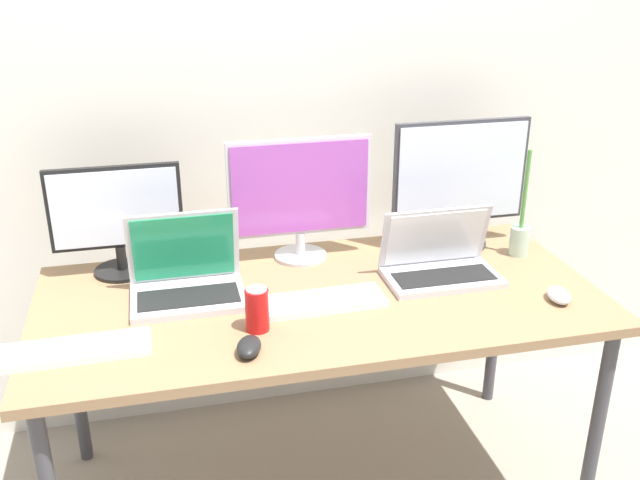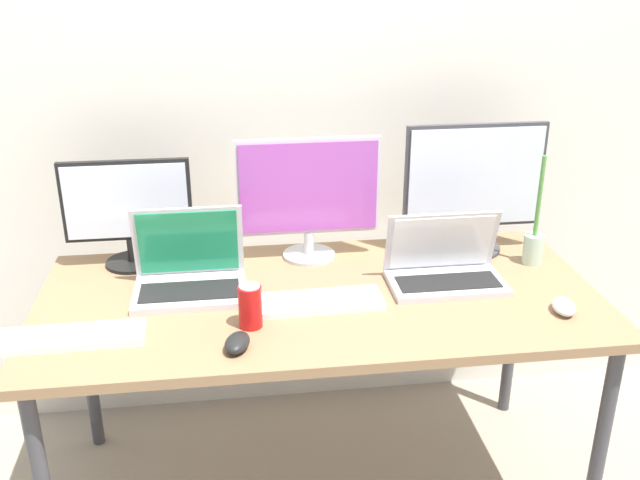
# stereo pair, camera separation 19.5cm
# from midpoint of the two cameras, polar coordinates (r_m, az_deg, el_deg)

# --- Properties ---
(wall_back) EXTENTS (7.00, 0.08, 2.60)m
(wall_back) POSITION_cam_midpoint_polar(r_m,az_deg,el_deg) (2.55, -5.40, 12.92)
(wall_back) COLOR silver
(wall_back) RESTS_ON ground
(work_desk) EXTENTS (1.70, 0.81, 0.74)m
(work_desk) POSITION_cam_midpoint_polar(r_m,az_deg,el_deg) (2.20, -2.55, -5.78)
(work_desk) COLOR #424247
(work_desk) RESTS_ON ground
(monitor_left) EXTENTS (0.41, 0.18, 0.36)m
(monitor_left) POSITION_cam_midpoint_polar(r_m,az_deg,el_deg) (2.36, -18.28, 1.76)
(monitor_left) COLOR black
(monitor_left) RESTS_ON work_desk
(monitor_center) EXTENTS (0.48, 0.18, 0.41)m
(monitor_center) POSITION_cam_midpoint_polar(r_m,az_deg,el_deg) (2.34, -3.96, 3.64)
(monitor_center) COLOR silver
(monitor_center) RESTS_ON work_desk
(monitor_right) EXTENTS (0.48, 0.22, 0.44)m
(monitor_right) POSITION_cam_midpoint_polar(r_m,az_deg,el_deg) (2.48, 8.94, 4.65)
(monitor_right) COLOR #38383D
(monitor_right) RESTS_ON work_desk
(laptop_silver) EXTENTS (0.34, 0.24, 0.25)m
(laptop_silver) POSITION_cam_midpoint_polar(r_m,az_deg,el_deg) (2.20, -13.14, -3.03)
(laptop_silver) COLOR silver
(laptop_silver) RESTS_ON work_desk
(laptop_secondary) EXTENTS (0.36, 0.21, 0.22)m
(laptop_secondary) POSITION_cam_midpoint_polar(r_m,az_deg,el_deg) (2.28, 7.12, -1.78)
(laptop_secondary) COLOR silver
(laptop_secondary) RESTS_ON work_desk
(keyboard_main) EXTENTS (0.43, 0.13, 0.02)m
(keyboard_main) POSITION_cam_midpoint_polar(r_m,az_deg,el_deg) (2.02, -22.20, -8.31)
(keyboard_main) COLOR white
(keyboard_main) RESTS_ON work_desk
(keyboard_aux) EXTENTS (0.38, 0.15, 0.02)m
(keyboard_aux) POSITION_cam_midpoint_polar(r_m,az_deg,el_deg) (2.11, -2.52, -5.02)
(keyboard_aux) COLOR white
(keyboard_aux) RESTS_ON work_desk
(mouse_by_keyboard) EXTENTS (0.09, 0.12, 0.04)m
(mouse_by_keyboard) POSITION_cam_midpoint_polar(r_m,az_deg,el_deg) (1.89, -8.68, -8.51)
(mouse_by_keyboard) COLOR black
(mouse_by_keyboard) RESTS_ON work_desk
(mouse_by_laptop) EXTENTS (0.08, 0.11, 0.04)m
(mouse_by_laptop) POSITION_cam_midpoint_polar(r_m,az_deg,el_deg) (2.21, 16.21, -4.31)
(mouse_by_laptop) COLOR silver
(mouse_by_laptop) RESTS_ON work_desk
(soda_can_near_keyboard) EXTENTS (0.07, 0.07, 0.13)m
(soda_can_near_keyboard) POSITION_cam_midpoint_polar(r_m,az_deg,el_deg) (1.97, -7.90, -5.59)
(soda_can_near_keyboard) COLOR red
(soda_can_near_keyboard) RESTS_ON work_desk
(bamboo_vase) EXTENTS (0.07, 0.07, 0.37)m
(bamboo_vase) POSITION_cam_midpoint_polar(r_m,az_deg,el_deg) (2.49, 13.58, 0.30)
(bamboo_vase) COLOR #B2D1B7
(bamboo_vase) RESTS_ON work_desk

